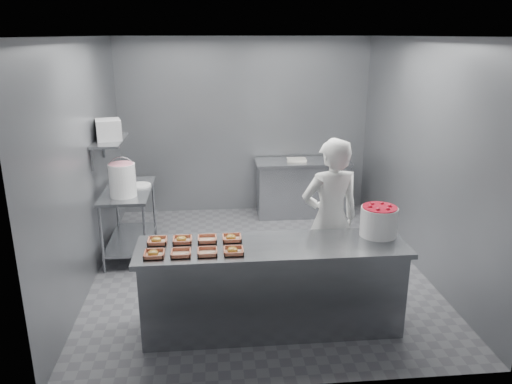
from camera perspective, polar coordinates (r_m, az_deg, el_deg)
floor at (r=6.39m, az=0.27°, el=-8.61°), size 4.50×4.50×0.00m
ceiling at (r=5.74m, az=0.31°, el=17.37°), size 4.50×4.50×0.00m
wall_back at (r=8.10m, az=-1.32°, el=7.48°), size 4.00×0.04×2.80m
wall_left at (r=6.05m, az=-18.94°, el=3.03°), size 0.04×4.50×2.80m
wall_right at (r=6.42m, az=18.38°, el=3.89°), size 0.04×4.50×2.80m
service_counter at (r=4.99m, az=1.85°, el=-10.75°), size 2.60×0.70×0.90m
prep_table at (r=6.78m, az=-14.28°, el=-2.19°), size 0.60×1.20×0.90m
back_counter at (r=8.10m, az=5.27°, el=0.51°), size 1.50×0.60×0.90m
wall_shelf at (r=6.55m, az=-16.38°, el=5.68°), size 0.35×0.90×0.03m
tray_0 at (r=4.64m, az=-11.59°, el=-6.93°), size 0.19×0.18×0.06m
tray_1 at (r=4.62m, az=-8.57°, el=-6.91°), size 0.19×0.18×0.04m
tray_2 at (r=4.62m, az=-5.58°, el=-6.84°), size 0.19×0.18×0.04m
tray_3 at (r=4.62m, az=-2.62°, el=-6.71°), size 0.19×0.18×0.06m
tray_4 at (r=4.92m, az=-11.24°, el=-5.47°), size 0.19×0.18×0.06m
tray_5 at (r=4.90m, az=-8.44°, el=-5.41°), size 0.19×0.18×0.06m
tray_6 at (r=4.89m, az=-5.59°, el=-5.37°), size 0.19×0.18×0.04m
tray_7 at (r=4.90m, az=-2.80°, el=-5.25°), size 0.19×0.18×0.06m
worker at (r=5.47m, az=8.46°, el=-3.16°), size 0.72×0.54×1.81m
strawberry_tub at (r=5.10m, az=13.86°, el=-3.15°), size 0.36×0.36×0.30m
glaze_bucket at (r=6.36m, az=-15.02°, el=1.42°), size 0.34×0.33×0.50m
bucket_lid at (r=6.78m, az=-13.16°, el=0.75°), size 0.33×0.33×0.02m
rag at (r=6.91m, az=-14.25°, el=0.97°), size 0.14×0.12×0.02m
appliance at (r=6.51m, az=-16.52°, el=6.85°), size 0.37×0.40×0.25m
paper_stack at (r=7.96m, az=4.67°, el=3.69°), size 0.32×0.25×0.04m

